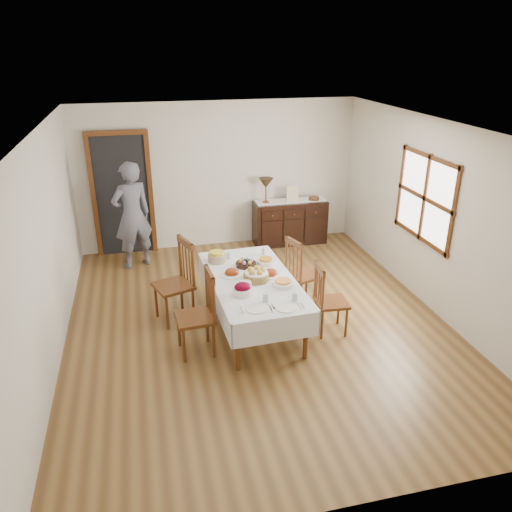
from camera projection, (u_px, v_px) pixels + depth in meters
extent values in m
plane|color=brown|center=(258.00, 323.00, 6.77)|extent=(6.00, 6.00, 0.00)
cube|color=white|center=(258.00, 128.00, 5.74)|extent=(5.00, 6.00, 0.02)
cube|color=silver|center=(219.00, 176.00, 8.93)|extent=(5.00, 0.02, 2.60)
cube|color=silver|center=(356.00, 378.00, 3.58)|extent=(5.00, 0.02, 2.60)
cube|color=silver|center=(47.00, 251.00, 5.73)|extent=(0.02, 6.00, 2.60)
cube|color=silver|center=(436.00, 218.00, 6.79)|extent=(0.02, 6.00, 2.60)
cube|color=white|center=(426.00, 198.00, 6.97)|extent=(0.02, 1.30, 1.10)
cube|color=#562D13|center=(425.00, 198.00, 6.97)|extent=(0.03, 1.46, 1.26)
cube|color=black|center=(123.00, 196.00, 8.64)|extent=(0.90, 0.06, 2.10)
cube|color=#562D13|center=(123.00, 196.00, 8.62)|extent=(1.04, 0.08, 2.18)
cube|color=white|center=(252.00, 280.00, 6.42)|extent=(1.10, 2.07, 0.04)
cylinder|color=#562D13|center=(238.00, 346.00, 5.69)|extent=(0.06, 0.06, 0.65)
cylinder|color=#562D13|center=(306.00, 335.00, 5.90)|extent=(0.06, 0.06, 0.65)
cylinder|color=#562D13|center=(209.00, 281.00, 7.23)|extent=(0.06, 0.06, 0.65)
cylinder|color=#562D13|center=(263.00, 274.00, 7.44)|extent=(0.06, 0.06, 0.65)
cube|color=white|center=(213.00, 295.00, 6.34)|extent=(0.11, 2.07, 0.31)
cube|color=white|center=(290.00, 285.00, 6.60)|extent=(0.11, 2.07, 0.31)
cube|color=white|center=(277.00, 330.00, 5.57)|extent=(1.05, 0.07, 0.31)
cube|color=white|center=(234.00, 259.00, 7.38)|extent=(1.05, 0.07, 0.31)
cube|color=#562D13|center=(195.00, 318.00, 5.97)|extent=(0.47, 0.47, 0.04)
cylinder|color=#562D13|center=(179.00, 330.00, 6.18)|extent=(0.04, 0.04, 0.45)
cylinder|color=#562D13|center=(184.00, 346.00, 5.86)|extent=(0.04, 0.04, 0.45)
cylinder|color=#562D13|center=(207.00, 326.00, 6.28)|extent=(0.04, 0.04, 0.45)
cylinder|color=#562D13|center=(214.00, 341.00, 5.96)|extent=(0.04, 0.04, 0.45)
cylinder|color=#562D13|center=(207.00, 287.00, 6.08)|extent=(0.04, 0.04, 0.59)
cylinder|color=#562D13|center=(214.00, 301.00, 5.74)|extent=(0.04, 0.04, 0.59)
cube|color=#562D13|center=(210.00, 274.00, 5.81)|extent=(0.07, 0.42, 0.08)
cylinder|color=#562D13|center=(209.00, 292.00, 6.00)|extent=(0.02, 0.02, 0.48)
cylinder|color=#562D13|center=(210.00, 295.00, 5.92)|extent=(0.02, 0.02, 0.48)
cylinder|color=#562D13|center=(212.00, 299.00, 5.84)|extent=(0.02, 0.02, 0.48)
cube|color=#562D13|center=(173.00, 286.00, 6.68)|extent=(0.60, 0.60, 0.04)
cylinder|color=#562D13|center=(156.00, 301.00, 6.84)|extent=(0.04, 0.04, 0.48)
cylinder|color=#562D13|center=(167.00, 313.00, 6.54)|extent=(0.04, 0.04, 0.48)
cylinder|color=#562D13|center=(182.00, 294.00, 7.02)|extent=(0.04, 0.04, 0.48)
cylinder|color=#562D13|center=(193.00, 305.00, 6.73)|extent=(0.04, 0.04, 0.48)
cylinder|color=#562D13|center=(180.00, 256.00, 6.82)|extent=(0.04, 0.04, 0.63)
cylinder|color=#562D13|center=(193.00, 267.00, 6.50)|extent=(0.04, 0.04, 0.63)
cube|color=#562D13|center=(185.00, 243.00, 6.55)|extent=(0.19, 0.44, 0.09)
cylinder|color=#562D13|center=(183.00, 260.00, 6.75)|extent=(0.02, 0.02, 0.51)
cylinder|color=#562D13|center=(187.00, 263.00, 6.67)|extent=(0.02, 0.02, 0.51)
cylinder|color=#562D13|center=(190.00, 265.00, 6.59)|extent=(0.02, 0.02, 0.51)
cube|color=#562D13|center=(331.00, 302.00, 6.42)|extent=(0.42, 0.42, 0.04)
cylinder|color=#562D13|center=(346.00, 323.00, 6.39)|extent=(0.03, 0.03, 0.41)
cylinder|color=#562D13|center=(338.00, 310.00, 6.68)|extent=(0.03, 0.03, 0.41)
cylinder|color=#562D13|center=(322.00, 325.00, 6.34)|extent=(0.03, 0.03, 0.41)
cylinder|color=#562D13|center=(315.00, 312.00, 6.63)|extent=(0.03, 0.03, 0.41)
cylinder|color=#562D13|center=(323.00, 291.00, 6.14)|extent=(0.04, 0.04, 0.53)
cylinder|color=#562D13|center=(315.00, 279.00, 6.44)|extent=(0.04, 0.04, 0.53)
cube|color=#562D13|center=(320.00, 269.00, 6.20)|extent=(0.06, 0.38, 0.08)
cylinder|color=#562D13|center=(321.00, 289.00, 6.22)|extent=(0.02, 0.02, 0.44)
cylinder|color=#562D13|center=(319.00, 286.00, 6.30)|extent=(0.02, 0.02, 0.44)
cylinder|color=#562D13|center=(317.00, 283.00, 6.37)|extent=(0.02, 0.02, 0.44)
cube|color=#562D13|center=(304.00, 275.00, 7.11)|extent=(0.53, 0.53, 0.04)
cylinder|color=#562D13|center=(320.00, 292.00, 7.14)|extent=(0.04, 0.04, 0.44)
cylinder|color=#562D13|center=(307.00, 282.00, 7.42)|extent=(0.04, 0.04, 0.44)
cylinder|color=#562D13|center=(301.00, 297.00, 6.99)|extent=(0.04, 0.04, 0.44)
cylinder|color=#562D13|center=(287.00, 288.00, 7.26)|extent=(0.04, 0.04, 0.44)
cylinder|color=#562D13|center=(301.00, 264.00, 6.76)|extent=(0.04, 0.04, 0.57)
cylinder|color=#562D13|center=(286.00, 255.00, 7.05)|extent=(0.04, 0.04, 0.57)
cube|color=#562D13|center=(294.00, 243.00, 6.81)|extent=(0.15, 0.40, 0.08)
cylinder|color=#562D13|center=(297.00, 263.00, 6.84)|extent=(0.02, 0.02, 0.47)
cylinder|color=#562D13|center=(294.00, 261.00, 6.92)|extent=(0.02, 0.02, 0.47)
cylinder|color=#562D13|center=(290.00, 258.00, 6.99)|extent=(0.02, 0.02, 0.47)
cube|color=black|center=(290.00, 222.00, 9.31)|extent=(1.35, 0.45, 0.81)
cube|color=black|center=(272.00, 216.00, 8.92)|extent=(0.38, 0.02, 0.16)
sphere|color=brown|center=(272.00, 216.00, 8.90)|extent=(0.03, 0.03, 0.03)
cube|color=black|center=(294.00, 214.00, 9.00)|extent=(0.38, 0.02, 0.16)
sphere|color=brown|center=(294.00, 214.00, 8.99)|extent=(0.03, 0.03, 0.03)
cube|color=black|center=(315.00, 212.00, 9.09)|extent=(0.38, 0.02, 0.16)
sphere|color=brown|center=(315.00, 213.00, 9.07)|extent=(0.03, 0.03, 0.03)
imported|color=slate|center=(132.00, 212.00, 8.12)|extent=(0.70, 0.59, 1.91)
cylinder|color=olive|center=(256.00, 277.00, 6.36)|extent=(0.33, 0.33, 0.09)
cylinder|color=white|center=(256.00, 273.00, 6.34)|extent=(0.30, 0.30, 0.02)
sphere|color=gold|center=(263.00, 270.00, 6.34)|extent=(0.08, 0.08, 0.08)
sphere|color=gold|center=(257.00, 268.00, 6.40)|extent=(0.08, 0.08, 0.08)
sphere|color=gold|center=(250.00, 269.00, 6.35)|extent=(0.08, 0.08, 0.08)
sphere|color=gold|center=(252.00, 273.00, 6.27)|extent=(0.08, 0.08, 0.08)
sphere|color=gold|center=(260.00, 273.00, 6.26)|extent=(0.08, 0.08, 0.08)
cylinder|color=black|center=(246.00, 264.00, 6.77)|extent=(0.28, 0.28, 0.05)
ellipsoid|color=pink|center=(251.00, 260.00, 6.76)|extent=(0.05, 0.05, 0.06)
ellipsoid|color=#6BD3F6|center=(248.00, 259.00, 6.81)|extent=(0.05, 0.05, 0.06)
ellipsoid|color=#90CD61|center=(242.00, 259.00, 6.80)|extent=(0.05, 0.05, 0.06)
ellipsoid|color=#D6743C|center=(240.00, 262.00, 6.73)|extent=(0.05, 0.05, 0.06)
ellipsoid|color=#CB84D7|center=(244.00, 263.00, 6.68)|extent=(0.05, 0.05, 0.06)
ellipsoid|color=#FBE05F|center=(250.00, 263.00, 6.69)|extent=(0.05, 0.05, 0.06)
cylinder|color=white|center=(232.00, 274.00, 6.51)|extent=(0.31, 0.31, 0.02)
ellipsoid|color=maroon|center=(232.00, 272.00, 6.50)|extent=(0.19, 0.16, 0.11)
cylinder|color=white|center=(270.00, 275.00, 6.49)|extent=(0.28, 0.28, 0.02)
ellipsoid|color=maroon|center=(270.00, 273.00, 6.48)|extent=(0.19, 0.16, 0.11)
cylinder|color=white|center=(243.00, 291.00, 6.01)|extent=(0.24, 0.24, 0.08)
ellipsoid|color=#5E0017|center=(243.00, 287.00, 5.98)|extent=(0.20, 0.17, 0.11)
cylinder|color=white|center=(266.00, 262.00, 6.84)|extent=(0.25, 0.25, 0.05)
cylinder|color=orange|center=(266.00, 259.00, 6.82)|extent=(0.18, 0.18, 0.03)
cylinder|color=tan|center=(217.00, 258.00, 6.89)|extent=(0.25, 0.25, 0.11)
cylinder|color=gold|center=(217.00, 253.00, 6.86)|extent=(0.20, 0.20, 0.04)
cylinder|color=white|center=(283.00, 284.00, 6.22)|extent=(0.27, 0.27, 0.05)
cylinder|color=#F19C43|center=(283.00, 281.00, 6.21)|extent=(0.20, 0.20, 0.02)
cube|color=white|center=(246.00, 284.00, 6.20)|extent=(0.14, 0.10, 0.07)
cylinder|color=white|center=(256.00, 309.00, 5.69)|extent=(0.25, 0.25, 0.01)
cube|color=white|center=(242.00, 310.00, 5.65)|extent=(0.09, 0.12, 0.01)
cube|color=silver|center=(242.00, 310.00, 5.65)|extent=(0.02, 0.16, 0.01)
cube|color=silver|center=(270.00, 307.00, 5.72)|extent=(0.02, 0.18, 0.01)
cube|color=silver|center=(273.00, 307.00, 5.73)|extent=(0.02, 0.14, 0.01)
cylinder|color=silver|center=(266.00, 298.00, 5.83)|extent=(0.07, 0.07, 0.10)
cylinder|color=white|center=(286.00, 307.00, 5.71)|extent=(0.25, 0.25, 0.01)
cube|color=white|center=(272.00, 309.00, 5.67)|extent=(0.09, 0.12, 0.01)
cube|color=silver|center=(272.00, 309.00, 5.67)|extent=(0.02, 0.16, 0.01)
cube|color=silver|center=(299.00, 306.00, 5.74)|extent=(0.02, 0.18, 0.01)
cube|color=silver|center=(303.00, 306.00, 5.75)|extent=(0.02, 0.14, 0.01)
cylinder|color=silver|center=(295.00, 297.00, 5.86)|extent=(0.07, 0.07, 0.10)
cylinder|color=silver|center=(229.00, 256.00, 6.98)|extent=(0.07, 0.07, 0.10)
cylinder|color=silver|center=(264.00, 251.00, 7.12)|extent=(0.06, 0.06, 0.10)
cube|color=white|center=(291.00, 201.00, 9.18)|extent=(1.30, 0.35, 0.01)
cylinder|color=brown|center=(266.00, 202.00, 9.07)|extent=(0.12, 0.12, 0.03)
cylinder|color=brown|center=(266.00, 195.00, 9.01)|extent=(0.02, 0.02, 0.25)
cone|color=#382717|center=(266.00, 183.00, 8.92)|extent=(0.26, 0.26, 0.18)
cube|color=beige|center=(293.00, 194.00, 9.09)|extent=(0.22, 0.08, 0.28)
cylinder|color=#562D13|center=(314.00, 199.00, 9.21)|extent=(0.20, 0.20, 0.06)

